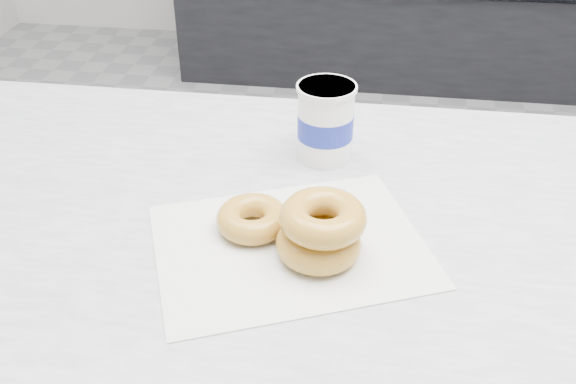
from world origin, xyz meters
The scene contains 5 objects.
ground centered at (0.00, 0.00, 0.00)m, with size 5.00×5.00×0.00m, color gray.
wax_paper centered at (-0.28, -0.65, 0.90)m, with size 0.34×0.26×0.00m, color silver.
donut_single centered at (-0.34, -0.62, 0.92)m, with size 0.10×0.10×0.03m, color gold.
donut_stack centered at (-0.24, -0.66, 0.94)m, with size 0.15×0.15×0.07m.
coffee_cup centered at (-0.26, -0.42, 0.96)m, with size 0.11×0.11×0.12m.
Camera 1 is at (-0.20, -1.29, 1.42)m, focal length 40.00 mm.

